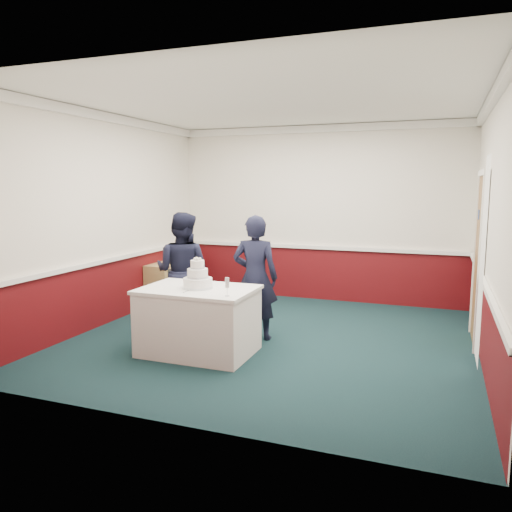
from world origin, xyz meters
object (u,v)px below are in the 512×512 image
(person_man, at_px, (182,271))
(cake_table, at_px, (198,320))
(wedding_cake, at_px, (198,279))
(person_woman, at_px, (255,277))
(champagne_flute, at_px, (227,284))
(cake_knife, at_px, (187,291))
(sideboard, at_px, (173,281))

(person_man, bearing_deg, cake_table, 126.29)
(cake_table, bearing_deg, wedding_cake, 90.00)
(person_woman, bearing_deg, person_man, -11.24)
(champagne_flute, xyz_separation_m, person_man, (-1.16, 1.12, -0.11))
(cake_knife, distance_m, champagne_flute, 0.55)
(champagne_flute, relative_size, person_woman, 0.13)
(wedding_cake, xyz_separation_m, person_woman, (0.43, 0.78, -0.09))
(sideboard, distance_m, wedding_cake, 2.82)
(sideboard, height_order, wedding_cake, wedding_cake)
(cake_table, bearing_deg, cake_knife, -98.53)
(person_man, bearing_deg, champagne_flute, 134.02)
(champagne_flute, bearing_deg, wedding_cake, 150.75)
(sideboard, bearing_deg, wedding_cake, -54.04)
(champagne_flute, relative_size, person_man, 0.13)
(cake_knife, distance_m, person_man, 1.21)
(wedding_cake, relative_size, person_man, 0.22)
(wedding_cake, distance_m, cake_knife, 0.23)
(wedding_cake, xyz_separation_m, cake_knife, (-0.03, -0.20, -0.11))
(sideboard, bearing_deg, champagne_flute, -49.86)
(wedding_cake, bearing_deg, sideboard, 125.96)
(champagne_flute, bearing_deg, cake_table, 150.75)
(sideboard, bearing_deg, person_woman, -35.41)
(wedding_cake, relative_size, champagne_flute, 1.78)
(wedding_cake, bearing_deg, person_man, 128.52)
(person_man, relative_size, person_woman, 1.01)
(cake_knife, height_order, person_woman, person_woman)
(cake_knife, bearing_deg, wedding_cake, 80.34)
(cake_table, height_order, champagne_flute, champagne_flute)
(cake_knife, xyz_separation_m, person_man, (-0.63, 1.04, 0.02))
(cake_table, xyz_separation_m, person_man, (-0.66, 0.84, 0.41))
(cake_table, relative_size, person_woman, 0.82)
(wedding_cake, bearing_deg, cake_knife, -98.53)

